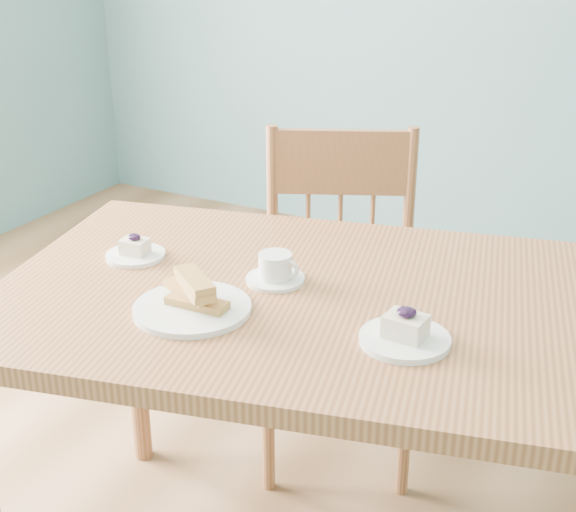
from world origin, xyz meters
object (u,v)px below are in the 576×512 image
Objects in this scene: cheesecake_plate_far at (135,251)px; dining_table at (349,330)px; dining_chair at (339,300)px; cheesecake_plate_near at (405,334)px; biscotti_plate at (192,301)px; coffee_cup at (276,270)px.

dining_table is at bearing 4.78° from cheesecake_plate_far.
cheesecake_plate_near is at bearing -81.92° from dining_chair.
biscotti_plate is (0.28, -0.17, 0.01)m from cheesecake_plate_far.
coffee_cup reaches higher than cheesecake_plate_far.
coffee_cup is at bearing 68.56° from biscotti_plate.
cheesecake_plate_near is 1.24× the size of cheesecake_plate_far.
dining_chair is 0.83m from biscotti_plate.
coffee_cup is (0.09, -0.55, 0.34)m from dining_chair.
biscotti_plate reaches higher than dining_table.
dining_chair is 4.12× the size of biscotti_plate.
coffee_cup is at bearing -105.46° from dining_chair.
coffee_cup is 0.22m from biscotti_plate.
cheesecake_plate_far is 0.58× the size of biscotti_plate.
dining_table is 12.08× the size of cheesecake_plate_far.
dining_chair reaches higher than biscotti_plate.
biscotti_plate is at bearing -31.51° from cheesecake_plate_far.
dining_table is 12.97× the size of coffee_cup.
dining_chair is at bearing 102.67° from dining_table.
dining_chair is 7.12× the size of cheesecake_plate_far.
cheesecake_plate_near is 0.44m from biscotti_plate.
dining_chair is 7.65× the size of coffee_cup.
cheesecake_plate_near reaches higher than cheesecake_plate_far.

